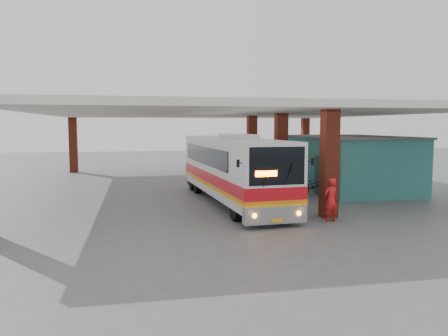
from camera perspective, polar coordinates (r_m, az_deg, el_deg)
name	(u,v)px	position (r m, az deg, el deg)	size (l,w,h in m)	color
ground	(239,206)	(20.18, 2.01, -5.03)	(90.00, 90.00, 0.00)	#515154
brick_columns	(243,152)	(25.07, 2.55, 2.06)	(20.10, 21.60, 4.35)	maroon
canopy_roof	(222,112)	(26.30, -0.20, 7.29)	(21.00, 23.00, 0.30)	silver
shop_building	(349,163)	(26.33, 16.00, 0.68)	(5.20, 8.20, 3.11)	#28665E
coach_bus	(232,169)	(20.88, 1.07, -0.09)	(3.19, 11.54, 3.32)	silver
motorcycle	(316,185)	(23.63, 11.92, -2.22)	(0.74, 2.12, 1.11)	black
pedestrian	(331,200)	(17.41, 13.80, -4.05)	(0.62, 0.41, 1.70)	red
red_chair	(278,174)	(29.85, 7.02, -0.82)	(0.55, 0.55, 0.88)	red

